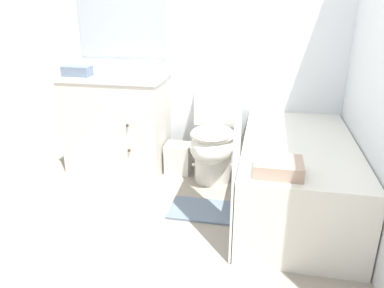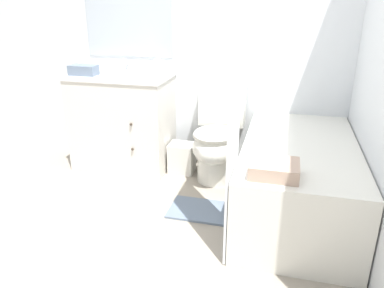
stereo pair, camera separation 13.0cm
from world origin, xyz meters
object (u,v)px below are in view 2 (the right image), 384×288
at_px(bathtub, 297,178).
at_px(soap_dispenser, 158,67).
at_px(sink_faucet, 128,67).
at_px(hand_towel_folded, 84,70).
at_px(wastebasket, 182,158).
at_px(vanity_cabinet, 123,120).
at_px(bath_towel_folded, 274,169).
at_px(toilet, 217,139).
at_px(bath_mat, 202,210).
at_px(tissue_box, 150,70).

distance_m(bathtub, soap_dispenser, 1.46).
xyz_separation_m(sink_faucet, hand_towel_folded, (-0.28, -0.29, 0.01)).
bearing_deg(bathtub, sink_faucet, 156.95).
distance_m(wastebasket, hand_towel_folded, 1.15).
bearing_deg(vanity_cabinet, bath_towel_folded, -36.63).
height_order(wastebasket, bath_towel_folded, bath_towel_folded).
relative_size(sink_faucet, toilet, 0.17).
height_order(sink_faucet, wastebasket, sink_faucet).
height_order(vanity_cabinet, wastebasket, vanity_cabinet).
relative_size(sink_faucet, hand_towel_folded, 0.60).
xyz_separation_m(sink_faucet, bath_towel_folded, (1.40, -1.22, -0.32)).
height_order(vanity_cabinet, soap_dispenser, soap_dispenser).
distance_m(toilet, wastebasket, 0.41).
relative_size(wastebasket, soap_dispenser, 1.55).
xyz_separation_m(bathtub, bath_mat, (-0.66, -0.17, -0.26)).
xyz_separation_m(wastebasket, soap_dispenser, (-0.21, 0.02, 0.81)).
bearing_deg(sink_faucet, hand_towel_folded, -134.17).
bearing_deg(soap_dispenser, vanity_cabinet, 179.67).
distance_m(wastebasket, bath_towel_folded, 1.39).
bearing_deg(wastebasket, bathtub, -25.01).
bearing_deg(bathtub, toilet, 148.46).
distance_m(tissue_box, bath_mat, 1.30).
bearing_deg(bathtub, tissue_box, 157.66).
bearing_deg(tissue_box, bath_mat, -48.01).
bearing_deg(vanity_cabinet, wastebasket, -2.05).
xyz_separation_m(wastebasket, bath_mat, (0.33, -0.63, -0.13)).
distance_m(tissue_box, soap_dispenser, 0.11).
xyz_separation_m(bathtub, wastebasket, (-0.99, 0.46, -0.14)).
bearing_deg(wastebasket, vanity_cabinet, 177.95).
height_order(toilet, bath_mat, toilet).
distance_m(soap_dispenser, bath_towel_folded, 1.52).
height_order(sink_faucet, toilet, sink_faucet).
relative_size(tissue_box, bath_towel_folded, 0.51).
height_order(vanity_cabinet, bathtub, vanity_cabinet).
bearing_deg(tissue_box, vanity_cabinet, -169.48).
relative_size(vanity_cabinet, wastebasket, 3.29).
height_order(hand_towel_folded, bath_towel_folded, hand_towel_folded).
bearing_deg(vanity_cabinet, bath_mat, -36.20).
xyz_separation_m(soap_dispenser, bath_mat, (0.54, -0.65, -0.93)).
bearing_deg(wastebasket, soap_dispenser, 175.06).
relative_size(toilet, soap_dispenser, 4.74).
xyz_separation_m(sink_faucet, bath_mat, (0.89, -0.83, -0.89)).
bearing_deg(hand_towel_folded, soap_dispenser, 9.90).
bearing_deg(bath_mat, bath_towel_folded, -37.37).
relative_size(hand_towel_folded, bath_towel_folded, 0.86).
relative_size(toilet, bath_towel_folded, 2.99).
height_order(soap_dispenser, bath_towel_folded, soap_dispenser).
distance_m(bathtub, bath_mat, 0.73).
height_order(bathtub, soap_dispenser, soap_dispenser).
xyz_separation_m(sink_faucet, bathtub, (1.56, -0.66, -0.62)).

